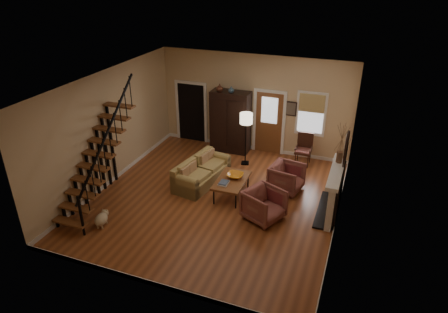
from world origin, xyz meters
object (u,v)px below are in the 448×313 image
(armoire, at_px, (231,122))
(sofa, at_px, (202,172))
(armchair_right, at_px, (287,178))
(floor_lamp, at_px, (246,139))
(coffee_table, at_px, (232,187))
(armchair_left, at_px, (264,205))
(side_chair, at_px, (303,150))

(armoire, xyz_separation_m, sofa, (-0.01, -2.44, -0.68))
(armchair_right, height_order, floor_lamp, floor_lamp)
(coffee_table, bearing_deg, armchair_left, -33.76)
(armchair_left, bearing_deg, side_chair, 18.38)
(armchair_left, height_order, floor_lamp, floor_lamp)
(armchair_right, distance_m, floor_lamp, 2.04)
(armchair_left, relative_size, side_chair, 0.88)
(armchair_left, bearing_deg, armchair_right, 16.47)
(armoire, bearing_deg, sofa, -90.21)
(armchair_right, bearing_deg, coffee_table, 130.85)
(coffee_table, relative_size, floor_lamp, 0.77)
(floor_lamp, bearing_deg, side_chair, 19.36)
(coffee_table, distance_m, armchair_left, 1.38)
(sofa, relative_size, armchair_right, 2.23)
(coffee_table, bearing_deg, side_chair, 60.00)
(coffee_table, height_order, side_chair, side_chair)
(armoire, bearing_deg, armchair_right, -39.46)
(armoire, height_order, floor_lamp, armoire)
(armoire, distance_m, armchair_right, 3.19)
(coffee_table, height_order, armchair_left, armchair_left)
(armchair_left, relative_size, armchair_right, 1.02)
(armoire, xyz_separation_m, floor_lamp, (0.80, -0.81, -0.19))
(armchair_left, xyz_separation_m, armchair_right, (0.22, 1.58, -0.01))
(coffee_table, bearing_deg, armoire, 110.45)
(armoire, height_order, side_chair, armoire)
(armchair_left, bearing_deg, coffee_table, 80.78)
(armchair_right, bearing_deg, sofa, 110.48)
(armoire, height_order, sofa, armoire)
(coffee_table, xyz_separation_m, floor_lamp, (-0.24, 1.99, 0.61))
(floor_lamp, bearing_deg, armchair_left, -63.33)
(armoire, relative_size, sofa, 1.07)
(floor_lamp, distance_m, side_chair, 1.88)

